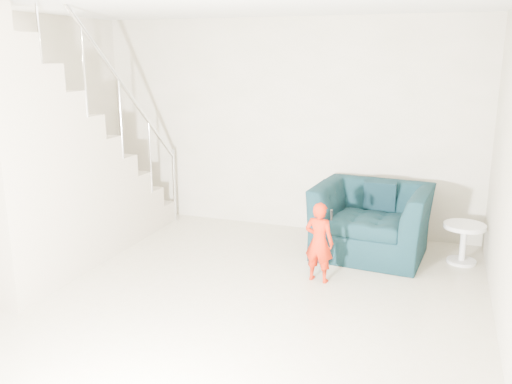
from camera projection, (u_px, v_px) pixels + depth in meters
floor at (195, 315)px, 4.80m from camera, size 5.50×5.50×0.00m
back_wall at (285, 126)px, 6.99m from camera, size 5.00×0.00×5.00m
armchair at (372, 220)px, 6.18m from camera, size 1.34×1.19×0.81m
toddler at (319, 242)px, 5.43m from camera, size 0.33×0.25×0.83m
side_table at (464, 237)px, 5.93m from camera, size 0.45×0.45×0.45m
staircase at (44, 181)px, 5.72m from camera, size 1.02×3.03×3.62m
cushion at (380, 195)px, 6.34m from camera, size 0.37×0.18×0.37m
throw at (320, 209)px, 6.27m from camera, size 0.05×0.53×0.59m
phone at (331, 215)px, 5.29m from camera, size 0.03×0.05×0.10m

